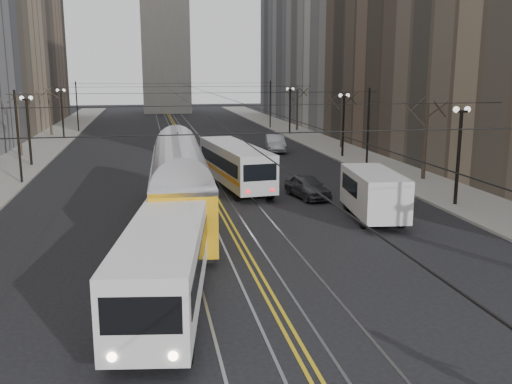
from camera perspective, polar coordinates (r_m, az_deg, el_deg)
name	(u,v)px	position (r m, az deg, el deg)	size (l,w,h in m)	color
sidewalk_left	(31,154)	(58.59, -21.55, 3.52)	(5.00, 140.00, 0.15)	gray
sidewalk_right	(332,147)	(60.62, 7.59, 4.51)	(5.00, 140.00, 0.15)	gray
streetcar_rails	(189,151)	(57.71, -6.73, 4.08)	(4.80, 130.00, 0.02)	gray
centre_lines	(189,151)	(57.71, -6.73, 4.09)	(0.42, 130.00, 0.01)	gold
lamp_posts	(205,143)	(41.29, -5.15, 4.92)	(27.60, 57.20, 5.60)	black
street_trees	(197,133)	(47.72, -5.94, 5.85)	(31.68, 53.28, 5.60)	#382D23
trolley_wires	(197,122)	(47.21, -5.92, 6.97)	(25.96, 120.00, 6.60)	black
transit_bus	(168,259)	(20.14, -8.79, -6.68)	(2.39, 11.47, 2.87)	silver
streetcar	(180,191)	(29.90, -7.65, 0.11)	(2.74, 14.75, 3.48)	gold
rear_bus	(235,166)	(39.22, -2.12, 2.60)	(2.43, 11.17, 2.91)	beige
cargo_van	(373,196)	(31.11, 11.66, -0.38)	(2.28, 5.92, 2.62)	silver
sedan_grey	(307,186)	(36.12, 5.16, 0.56)	(1.70, 4.22, 1.44)	#3D4044
sedan_silver	(275,143)	(56.93, 1.93, 4.90)	(1.77, 5.06, 1.67)	#9DA1A5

